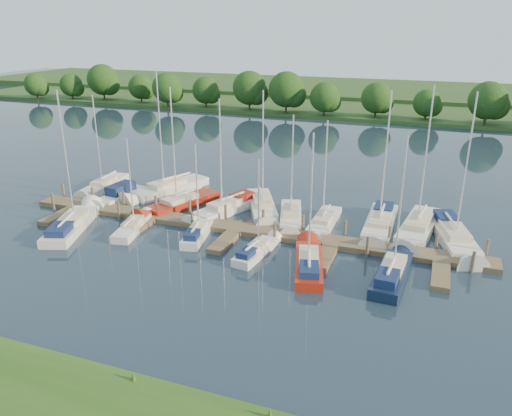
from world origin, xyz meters
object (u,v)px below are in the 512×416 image
(dock, at_px, (235,231))
(sailboat_n_0, at_px, (104,186))
(motorboat, at_px, (120,196))
(sailboat_s_2, at_px, (198,234))
(sailboat_n_5, at_px, (262,207))

(dock, xyz_separation_m, sailboat_n_0, (-17.38, 6.08, 0.07))
(motorboat, height_order, sailboat_s_2, sailboat_s_2)
(motorboat, xyz_separation_m, sailboat_n_5, (13.98, 2.17, -0.11))
(sailboat_n_0, distance_m, sailboat_s_2, 16.78)
(dock, relative_size, sailboat_s_2, 5.04)
(motorboat, relative_size, sailboat_s_2, 0.80)
(dock, bearing_deg, sailboat_n_0, 160.70)
(sailboat_n_5, distance_m, sailboat_s_2, 8.14)
(motorboat, bearing_deg, sailboat_s_2, 160.00)
(dock, xyz_separation_m, sailboat_s_2, (-2.55, -1.77, 0.12))
(sailboat_n_0, distance_m, motorboat, 4.38)
(dock, distance_m, motorboat, 14.20)
(sailboat_n_5, xyz_separation_m, sailboat_s_2, (-2.81, -7.64, 0.04))
(sailboat_n_0, relative_size, sailboat_s_2, 1.27)
(dock, height_order, motorboat, motorboat)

